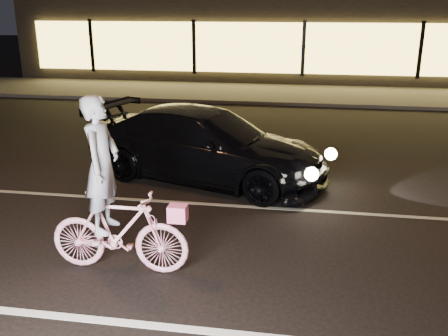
# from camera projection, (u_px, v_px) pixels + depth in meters

# --- Properties ---
(ground) EXTENTS (90.00, 90.00, 0.00)m
(ground) POSITION_uv_depth(u_px,v_px,m) (286.00, 268.00, 6.66)
(ground) COLOR black
(ground) RESTS_ON ground
(lane_stripe_far) EXTENTS (60.00, 0.10, 0.01)m
(lane_stripe_far) POSITION_uv_depth(u_px,v_px,m) (291.00, 209.00, 8.53)
(lane_stripe_far) COLOR gray
(lane_stripe_far) RESTS_ON ground
(sidewalk) EXTENTS (30.00, 4.00, 0.12)m
(sidewalk) POSITION_uv_depth(u_px,v_px,m) (301.00, 95.00, 18.82)
(sidewalk) COLOR #383533
(sidewalk) RESTS_ON ground
(storefront) EXTENTS (25.40, 8.42, 4.20)m
(storefront) POSITION_uv_depth(u_px,v_px,m) (305.00, 29.00, 23.74)
(storefront) COLOR black
(storefront) RESTS_ON ground
(cyclist) EXTENTS (1.85, 0.64, 2.33)m
(cyclist) POSITION_uv_depth(u_px,v_px,m) (114.00, 212.00, 6.36)
(cyclist) COLOR #DA346B
(cyclist) RESTS_ON ground
(sedan) EXTENTS (5.22, 3.28, 1.41)m
(sedan) POSITION_uv_depth(u_px,v_px,m) (206.00, 145.00, 9.81)
(sedan) COLOR black
(sedan) RESTS_ON ground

